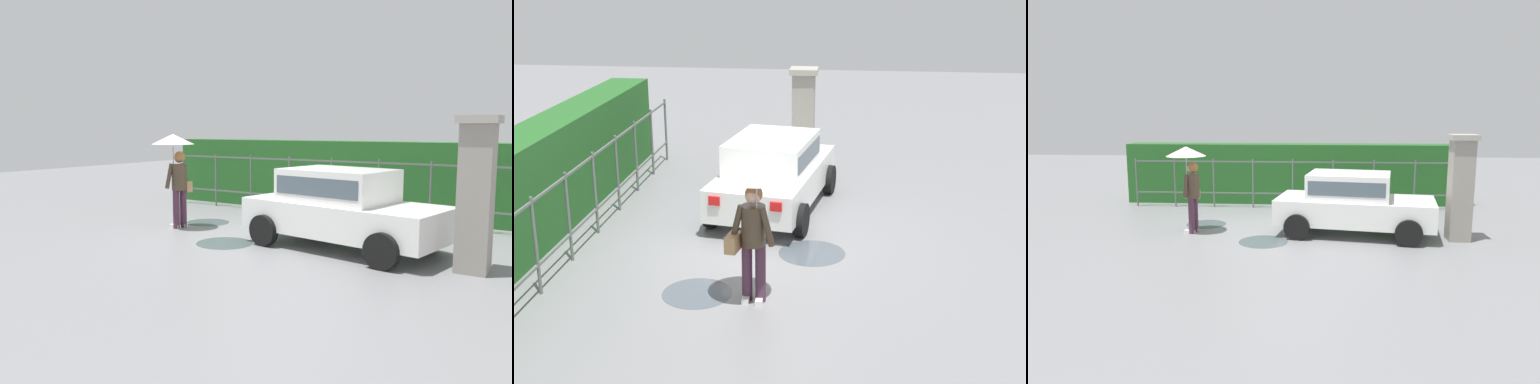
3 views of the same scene
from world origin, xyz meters
TOP-DOWN VIEW (x-y plane):
  - ground_plane at (0.00, 0.00)m, footprint 40.00×40.00m
  - car at (1.56, -0.06)m, footprint 3.93×2.34m
  - pedestrian at (-2.37, -0.23)m, footprint 0.94×0.94m
  - gate_pillar at (3.94, -0.45)m, footprint 0.60×0.60m
  - fence_section at (-0.04, 2.92)m, footprint 9.78×0.05m
  - hedge_row at (-0.04, 3.90)m, footprint 10.73×0.90m
  - puddle_near at (-0.51, -0.93)m, footprint 1.12×1.12m
  - puddle_far at (-2.19, 0.66)m, footprint 1.03×1.03m

SIDE VIEW (x-z plane):
  - ground_plane at x=0.00m, z-range 0.00..0.00m
  - puddle_near at x=-0.51m, z-range 0.00..0.00m
  - puddle_far at x=-2.19m, z-range 0.00..0.00m
  - car at x=1.56m, z-range 0.06..1.54m
  - fence_section at x=-0.04m, z-range 0.08..1.58m
  - hedge_row at x=-0.04m, z-range 0.00..1.90m
  - gate_pillar at x=3.94m, z-range 0.03..2.45m
  - pedestrian at x=-2.37m, z-range 0.51..2.61m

